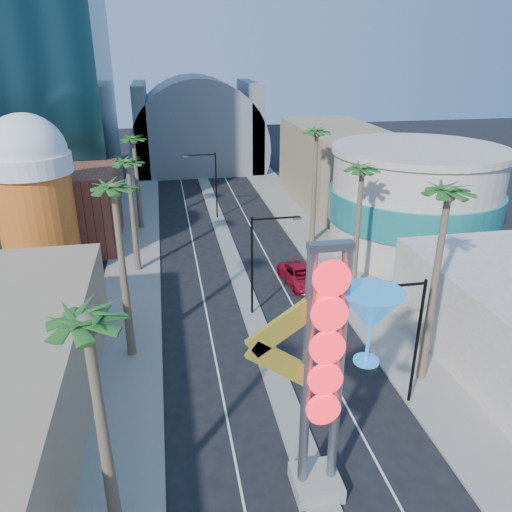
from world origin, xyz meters
The scene contains 21 objects.
sidewalk_west centered at (-9.50, 35.00, 0.07)m, with size 5.00×100.00×0.15m, color gray.
sidewalk_east centered at (9.50, 35.00, 0.07)m, with size 5.00×100.00×0.15m, color gray.
median centered at (0.00, 38.00, 0.07)m, with size 1.60×84.00×0.15m, color gray.
brick_filler_west centered at (-16.00, 38.00, 4.00)m, with size 10.00×10.00×8.00m, color brown.
filler_east centered at (16.00, 48.00, 5.00)m, with size 10.00×20.00×10.00m, color #9C8365.
beer_mug centered at (-17.00, 30.00, 7.84)m, with size 7.00×7.00×14.50m.
turquoise_building centered at (18.00, 30.00, 5.25)m, with size 16.60×16.60×10.60m.
canopy centered at (0.00, 72.00, 4.31)m, with size 22.00×16.00×22.00m.
neon_sign centered at (0.82, 2.96, 7.31)m, with size 6.53×2.60×12.55m.
streetlight_0 centered at (0.55, 20.00, 4.88)m, with size 3.79×0.25×8.00m.
streetlight_1 centered at (-0.55, 44.00, 4.88)m, with size 3.79×0.25×8.00m.
streetlight_2 centered at (6.72, 8.00, 4.83)m, with size 3.45×0.25×8.00m.
palm_0 centered at (-9.00, 2.00, 9.93)m, with size 2.40×2.40×11.70m.
palm_1 centered at (-9.00, 16.00, 10.82)m, with size 2.40×2.40×12.70m.
palm_2 centered at (-9.00, 30.00, 9.48)m, with size 2.40×2.40×11.20m.
palm_3 centered at (-9.00, 42.00, 9.48)m, with size 2.40×2.40×11.20m.
palm_5 centered at (9.00, 10.00, 11.27)m, with size 2.40×2.40×13.20m.
palm_6 centered at (9.00, 22.00, 9.93)m, with size 2.40×2.40×11.70m.
palm_7 centered at (9.00, 34.00, 10.82)m, with size 2.40×2.40×12.70m.
red_pickup centered at (5.13, 24.49, 0.79)m, with size 2.63×5.71×1.59m, color #B50D27.
pedestrian_b centered at (7.30, 21.73, 1.03)m, with size 0.86×0.67×1.77m, color gray.
Camera 1 is at (-6.00, -13.67, 19.37)m, focal length 35.00 mm.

